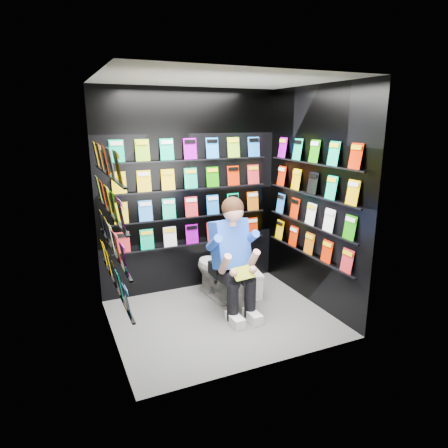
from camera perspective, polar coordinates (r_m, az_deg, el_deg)
name	(u,v)px	position (r m, az deg, el deg)	size (l,w,h in m)	color
floor	(222,318)	(4.72, -0.34, -13.28)	(2.40, 2.40, 0.00)	#595957
ceiling	(221,79)	(4.18, -0.39, 19.99)	(2.40, 2.40, 0.00)	white
wall_back	(190,193)	(5.18, -4.84, 4.49)	(2.40, 0.04, 2.60)	black
wall_front	(269,231)	(3.40, 6.44, -1.01)	(2.40, 0.04, 2.60)	black
wall_left	(106,219)	(3.95, -16.50, 0.69)	(0.04, 2.00, 2.60)	black
wall_right	(314,199)	(4.86, 12.71, 3.51)	(0.04, 2.00, 2.60)	black
comics_back	(191,193)	(5.15, -4.73, 4.49)	(2.10, 0.06, 1.37)	#C05E0D
comics_left	(109,218)	(3.95, -16.08, 0.81)	(0.06, 1.70, 1.37)	#C05E0D
comics_right	(312,199)	(4.85, 12.43, 3.54)	(0.06, 1.70, 1.37)	#C05E0D
toilet	(217,269)	(5.12, -1.04, -6.45)	(0.42, 0.75, 0.73)	white
longbox	(250,284)	(5.23, 3.73, -8.57)	(0.22, 0.40, 0.30)	white
longbox_lid	(250,272)	(5.17, 3.76, -6.91)	(0.24, 0.42, 0.03)	white
reader	(229,245)	(4.64, 0.78, -2.98)	(0.57, 0.83, 1.53)	blue
held_comic	(243,273)	(4.42, 2.69, -7.00)	(0.25, 0.01, 0.17)	green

